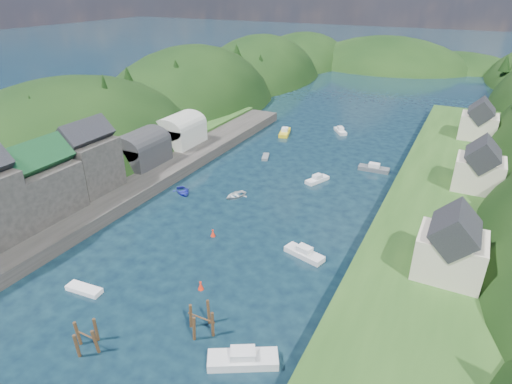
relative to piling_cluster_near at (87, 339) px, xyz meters
The scene contains 15 objects.
ground 52.83m from the piling_cluster_near, 87.27° to the left, with size 600.00×600.00×0.00m, color black.
hillside_left 89.08m from the piling_cluster_near, 118.65° to the left, with size 44.00×245.56×52.00m.
far_hills 177.20m from the piling_cluster_near, 88.79° to the left, with size 103.00×68.00×44.00m.
hill_trees 67.58m from the piling_cluster_near, 87.68° to the left, with size 90.11×152.56×11.66m.
quay_left 31.30m from the piling_cluster_near, 133.35° to the left, with size 12.00×110.00×2.00m, color #2D2B28.
terrace_left_grass 36.46m from the piling_cluster_near, 141.38° to the left, with size 12.00×110.00×2.50m, color #234719.
quayside_buildings 25.90m from the piling_cluster_near, 158.72° to the left, with size 8.00×35.84×12.90m.
boat_sheds 48.09m from the piling_cluster_near, 119.35° to the left, with size 7.00×21.00×7.50m.
terrace_right 50.85m from the piling_cluster_near, 57.24° to the left, with size 16.00×120.00×2.40m, color #234719.
right_bank_cottages 59.70m from the piling_cluster_near, 59.15° to the left, with size 9.00×59.24×8.41m.
piling_cluster_near is the anchor object (origin of this frame).
piling_cluster_far 10.98m from the piling_cluster_near, 39.08° to the left, with size 3.17×2.96×3.47m.
channel_buoy_near 13.26m from the piling_cluster_near, 69.06° to the left, with size 0.70×0.70×1.10m.
channel_buoy_far 22.79m from the piling_cluster_near, 90.43° to the left, with size 0.70×0.70×1.10m.
moored_boats 28.31m from the piling_cluster_near, 91.83° to the left, with size 32.94×86.28×2.18m.
Camera 1 is at (25.82, -22.58, 31.90)m, focal length 30.00 mm.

